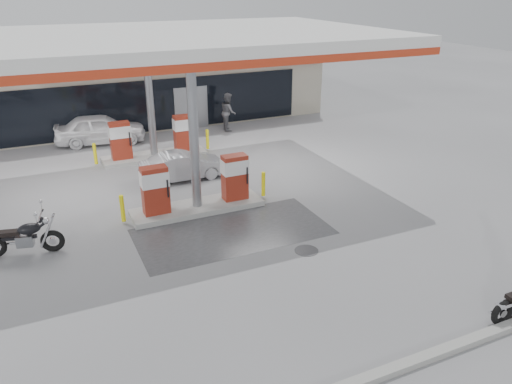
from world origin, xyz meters
TOP-DOWN VIEW (x-y plane):
  - ground at (0.00, 0.00)m, footprint 90.00×90.00m
  - wet_patch at (0.50, 0.00)m, footprint 6.00×3.00m
  - drain_cover at (2.00, -2.00)m, footprint 0.70×0.70m
  - store_building at (0.01, 15.94)m, footprint 22.00×8.22m
  - canopy at (0.00, 5.00)m, footprint 16.00×10.02m
  - pump_island_near at (0.00, 2.00)m, footprint 5.14×1.30m
  - pump_island_far at (0.00, 8.00)m, footprint 5.14×1.30m
  - parked_motorcycle at (-5.42, 1.19)m, footprint 2.22×0.96m
  - sedan_white at (-1.79, 11.20)m, footprint 4.39×2.25m
  - attendant at (4.66, 10.80)m, footprint 0.94×1.10m
  - hatchback_silver at (0.43, 4.97)m, footprint 3.36×1.18m

SIDE VIEW (x-z plane):
  - ground at x=0.00m, z-range 0.00..0.00m
  - wet_patch at x=0.50m, z-range 0.00..0.00m
  - drain_cover at x=2.00m, z-range 0.00..0.01m
  - parked_motorcycle at x=-5.42m, z-range -0.07..1.09m
  - hatchback_silver at x=0.43m, z-range 0.00..1.10m
  - pump_island_near at x=0.00m, z-range -0.18..1.60m
  - pump_island_far at x=0.00m, z-range -0.18..1.60m
  - sedan_white at x=-1.79m, z-range 0.00..1.43m
  - attendant at x=4.66m, z-range 0.00..1.95m
  - store_building at x=0.01m, z-range 0.01..4.01m
  - canopy at x=0.00m, z-range 2.51..8.02m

